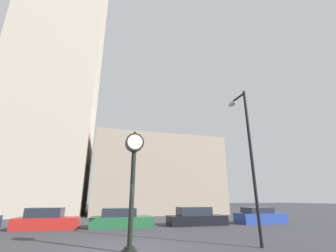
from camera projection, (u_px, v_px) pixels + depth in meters
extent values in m
plane|color=#38383D|center=(116.00, 252.00, 8.56)|extent=(200.00, 200.00, 0.00)
cube|color=#BCB29E|center=(59.00, 70.00, 34.77)|extent=(11.63, 12.00, 42.00)
cube|color=gray|center=(155.00, 176.00, 33.88)|extent=(17.56, 12.00, 10.39)
cylinder|color=black|center=(129.00, 251.00, 8.48)|extent=(0.58, 0.58, 0.12)
cylinder|color=black|center=(129.00, 248.00, 8.51)|extent=(0.39, 0.39, 0.10)
cylinder|color=black|center=(132.00, 196.00, 9.10)|extent=(0.19, 0.19, 3.66)
cylinder|color=black|center=(134.00, 143.00, 9.79)|extent=(0.79, 0.35, 0.79)
cylinder|color=white|center=(135.00, 142.00, 9.62)|extent=(0.64, 0.02, 0.64)
cylinder|color=white|center=(134.00, 144.00, 9.96)|extent=(0.64, 0.02, 0.64)
sphere|color=black|center=(135.00, 133.00, 9.93)|extent=(0.12, 0.12, 0.12)
cube|color=red|center=(47.00, 223.00, 15.16)|extent=(4.09, 1.92, 0.76)
cube|color=#232833|center=(45.00, 212.00, 15.33)|extent=(2.28, 1.62, 0.62)
cube|color=#236038|center=(122.00, 222.00, 16.16)|extent=(4.43, 2.12, 0.74)
cube|color=#232833|center=(119.00, 212.00, 16.32)|extent=(2.47, 1.80, 0.58)
cube|color=black|center=(197.00, 220.00, 17.56)|extent=(4.59, 1.80, 0.71)
cube|color=#232833|center=(194.00, 211.00, 17.71)|extent=(2.53, 1.57, 0.63)
cube|color=#28429E|center=(260.00, 218.00, 18.92)|extent=(3.96, 2.05, 0.81)
cube|color=#232833|center=(257.00, 210.00, 19.07)|extent=(2.20, 1.77, 0.46)
cylinder|color=black|center=(252.00, 161.00, 10.47)|extent=(0.14, 0.14, 7.23)
cylinder|color=black|center=(238.00, 98.00, 12.11)|extent=(0.11, 1.20, 0.11)
ellipsoid|color=silver|center=(232.00, 104.00, 12.62)|extent=(0.36, 0.60, 0.24)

